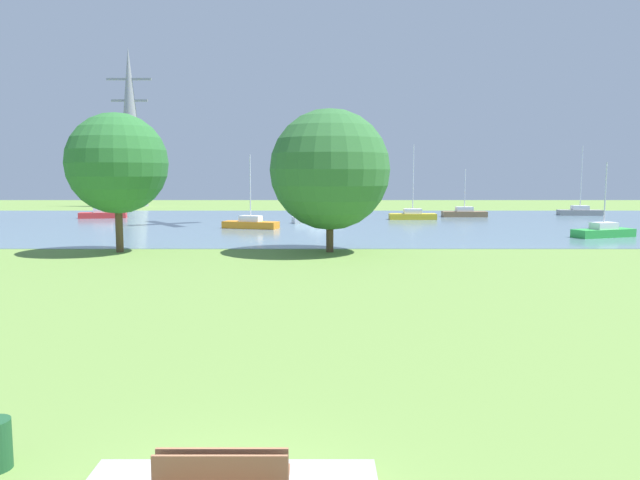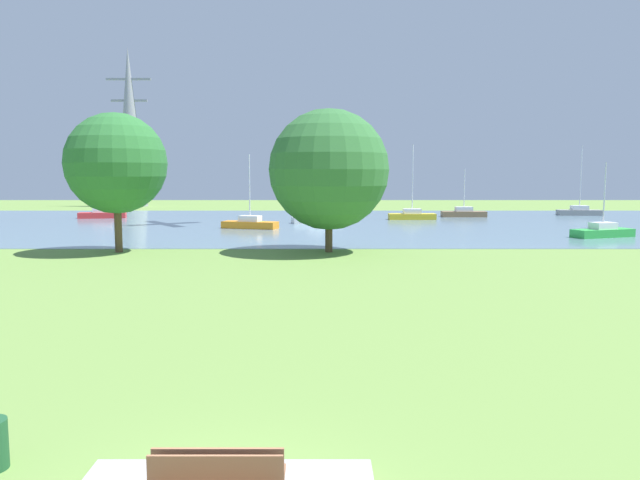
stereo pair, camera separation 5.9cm
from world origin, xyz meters
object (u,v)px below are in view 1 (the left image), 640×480
sailboat_brown (465,213)px  tree_mid_shore (330,170)px  sailboat_green (604,231)px  sailboat_gray (580,211)px  electricity_pylon (131,127)px  sailboat_white (318,218)px  sailboat_yellow (413,215)px  sailboat_orange (251,223)px  sailboat_red (103,214)px  bench_facing_water (225,479)px  tree_east_far (117,163)px

sailboat_brown → tree_mid_shore: 33.95m
sailboat_green → tree_mid_shore: size_ratio=0.64×
sailboat_gray → electricity_pylon: (-56.96, 19.58, 10.90)m
sailboat_gray → sailboat_white: (-29.85, -11.11, -0.02)m
sailboat_yellow → tree_mid_shore: 27.99m
sailboat_green → tree_mid_shore: 22.62m
sailboat_orange → sailboat_red: bearing=144.2°
sailboat_gray → tree_mid_shore: (-29.04, -32.70, 4.46)m
sailboat_yellow → sailboat_orange: sailboat_yellow is taller
sailboat_yellow → sailboat_green: size_ratio=1.39×
sailboat_red → sailboat_white: sailboat_red is taller
sailboat_red → sailboat_white: 23.83m
bench_facing_water → sailboat_yellow: (10.89, 54.48, 0.00)m
sailboat_red → tree_east_far: size_ratio=0.95×
sailboat_gray → sailboat_brown: sailboat_gray is taller
tree_mid_shore → electricity_pylon: electricity_pylon is taller
bench_facing_water → sailboat_orange: 44.35m
sailboat_yellow → sailboat_white: sailboat_yellow is taller
sailboat_white → tree_mid_shore: (0.81, -21.59, 4.48)m
sailboat_red → tree_east_far: bearing=-68.6°
tree_mid_shore → electricity_pylon: 59.62m
sailboat_red → sailboat_brown: (38.95, 1.88, -0.03)m
bench_facing_water → tree_mid_shore: bearing=86.1°
sailboat_gray → sailboat_red: (-52.76, -4.57, 0.00)m
sailboat_green → sailboat_orange: bearing=165.0°
sailboat_white → sailboat_green: 24.99m
sailboat_brown → sailboat_green: bearing=-76.3°
sailboat_white → tree_east_far: tree_east_far is taller
sailboat_yellow → bench_facing_water: bearing=-101.3°
sailboat_white → sailboat_gray: bearing=20.4°
sailboat_green → electricity_pylon: bearing=137.9°
sailboat_red → sailboat_green: 48.36m
sailboat_red → sailboat_brown: size_ratio=1.51×
tree_east_far → sailboat_yellow: bearing=50.5°
bench_facing_water → sailboat_white: bearing=88.7°
sailboat_brown → sailboat_red: bearing=-177.2°
electricity_pylon → tree_mid_shore: bearing=-61.9°
sailboat_red → tree_east_far: 30.71m
electricity_pylon → sailboat_red: bearing=-80.1°
tree_east_far → electricity_pylon: bearing=106.3°
bench_facing_water → sailboat_red: bearing=111.1°
sailboat_orange → tree_mid_shore: 17.66m
bench_facing_water → sailboat_red: sailboat_red is taller
sailboat_gray → tree_mid_shore: 43.96m
sailboat_red → sailboat_green: size_ratio=1.44×
sailboat_red → tree_mid_shore: tree_mid_shore is taller
sailboat_brown → electricity_pylon: electricity_pylon is taller
sailboat_orange → sailboat_yellow: bearing=33.7°
sailboat_brown → sailboat_orange: bearing=-146.8°
sailboat_orange → sailboat_brown: bearing=33.2°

